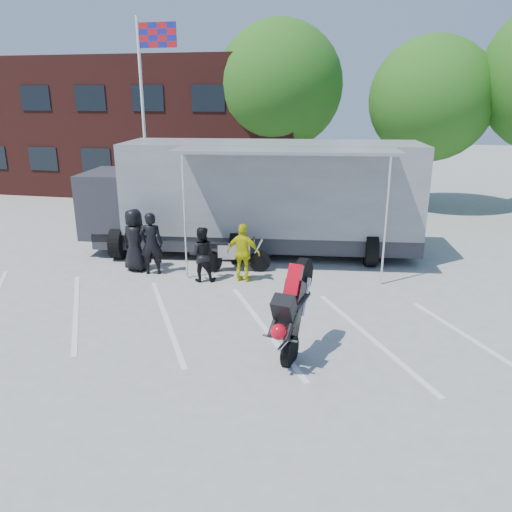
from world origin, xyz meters
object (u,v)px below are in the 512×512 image
at_px(tree_left, 279,86).
at_px(spectator_leather_b, 151,243).
at_px(flagpole, 148,97).
at_px(transporter_truck, 257,252).
at_px(parked_motorcycle, 236,271).
at_px(spectator_leather_c, 202,254).
at_px(spectator_leather_a, 135,240).
at_px(stunt_bike_rider, 300,348).
at_px(spectator_hivis, 243,253).
at_px(tree_mid, 431,100).

distance_m(tree_left, spectator_leather_b, 13.04).
height_order(flagpole, transporter_truck, flagpole).
distance_m(parked_motorcycle, spectator_leather_c, 1.47).
xyz_separation_m(flagpole, spectator_leather_b, (2.46, -6.07, -4.11)).
xyz_separation_m(flagpole, spectator_leather_c, (4.10, -6.34, -4.25)).
relative_size(parked_motorcycle, spectator_leather_c, 1.33).
bearing_deg(parked_motorcycle, spectator_leather_a, 87.09).
bearing_deg(stunt_bike_rider, spectator_hivis, 131.34).
bearing_deg(spectator_leather_c, parked_motorcycle, -141.08).
relative_size(flagpole, stunt_bike_rider, 3.62).
xyz_separation_m(spectator_leather_a, spectator_hivis, (3.42, -0.24, -0.11)).
height_order(tree_left, spectator_leather_a, tree_left).
height_order(spectator_leather_b, spectator_leather_c, spectator_leather_b).
relative_size(parked_motorcycle, spectator_leather_a, 1.11).
bearing_deg(tree_mid, stunt_bike_rider, -104.63).
relative_size(tree_mid, parked_motorcycle, 3.60).
bearing_deg(tree_mid, spectator_hivis, -118.20).
distance_m(flagpole, spectator_leather_b, 7.73).
relative_size(tree_mid, transporter_truck, 0.66).
bearing_deg(transporter_truck, parked_motorcycle, -102.18).
relative_size(spectator_leather_a, spectator_leather_c, 1.20).
relative_size(spectator_leather_c, spectator_hivis, 0.94).
bearing_deg(tree_mid, flagpole, -156.03).
bearing_deg(transporter_truck, tree_mid, 46.70).
distance_m(tree_left, spectator_hivis, 13.05).
bearing_deg(spectator_hivis, flagpole, -43.18).
relative_size(stunt_bike_rider, spectator_hivis, 1.30).
xyz_separation_m(parked_motorcycle, spectator_leather_a, (-3.01, -0.51, 0.96)).
xyz_separation_m(tree_left, spectator_leather_c, (-0.14, -12.34, -4.77)).
relative_size(tree_left, spectator_leather_c, 5.40).
bearing_deg(transporter_truck, spectator_leather_a, -147.60).
distance_m(transporter_truck, spectator_leather_b, 3.93).
bearing_deg(spectator_leather_a, transporter_truck, -125.27).
height_order(tree_mid, transporter_truck, tree_mid).
distance_m(spectator_leather_a, spectator_leather_c, 2.30).
bearing_deg(parked_motorcycle, spectator_leather_c, 129.43).
bearing_deg(tree_mid, tree_left, 171.87).
relative_size(transporter_truck, spectator_hivis, 6.84).
distance_m(tree_mid, spectator_leather_a, 14.92).
xyz_separation_m(flagpole, spectator_leather_a, (1.86, -5.88, -4.10)).
bearing_deg(tree_left, tree_mid, -8.13).
bearing_deg(spectator_leather_b, spectator_leather_c, 155.70).
bearing_deg(spectator_leather_b, transporter_truck, -147.80).
height_order(flagpole, tree_left, tree_left).
height_order(tree_left, tree_mid, tree_left).
distance_m(tree_left, transporter_truck, 10.86).
bearing_deg(spectator_leather_a, spectator_hivis, -168.32).
distance_m(tree_mid, spectator_leather_c, 14.03).
xyz_separation_m(spectator_leather_b, spectator_hivis, (2.82, -0.06, -0.09)).
height_order(tree_mid, spectator_leather_a, tree_mid).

